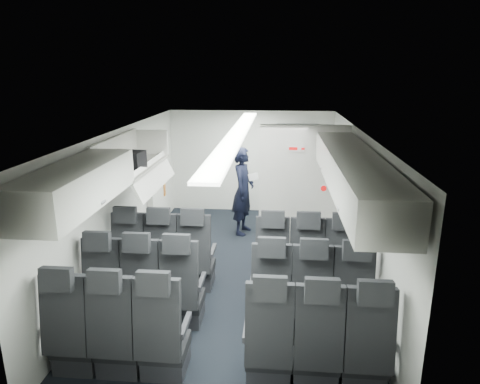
% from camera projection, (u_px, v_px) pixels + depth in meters
% --- Properties ---
extents(cabin_shell, '(3.41, 6.01, 2.16)m').
position_uv_depth(cabin_shell, '(238.00, 201.00, 6.18)').
color(cabin_shell, black).
rests_on(cabin_shell, ground).
extents(seat_row_front, '(3.33, 0.56, 1.24)m').
position_uv_depth(seat_row_front, '(234.00, 263.00, 5.87)').
color(seat_row_front, black).
rests_on(seat_row_front, cabin_shell).
extents(seat_row_mid, '(3.33, 0.56, 1.24)m').
position_uv_depth(seat_row_mid, '(226.00, 296.00, 5.00)').
color(seat_row_mid, black).
rests_on(seat_row_mid, cabin_shell).
extents(seat_row_rear, '(3.33, 0.56, 1.24)m').
position_uv_depth(seat_row_rear, '(215.00, 343.00, 4.14)').
color(seat_row_rear, black).
rests_on(seat_row_rear, cabin_shell).
extents(overhead_bin_left_rear, '(0.53, 1.80, 0.40)m').
position_uv_depth(overhead_bin_left_rear, '(76.00, 186.00, 4.18)').
color(overhead_bin_left_rear, silver).
rests_on(overhead_bin_left_rear, cabin_shell).
extents(overhead_bin_left_front_open, '(0.64, 1.70, 0.72)m').
position_uv_depth(overhead_bin_left_front_open, '(132.00, 161.00, 5.89)').
color(overhead_bin_left_front_open, '#9E9E93').
rests_on(overhead_bin_left_front_open, cabin_shell).
extents(overhead_bin_right_rear, '(0.53, 1.80, 0.40)m').
position_uv_depth(overhead_bin_right_rear, '(368.00, 193.00, 3.94)').
color(overhead_bin_right_rear, silver).
rests_on(overhead_bin_right_rear, cabin_shell).
extents(overhead_bin_right_front, '(0.53, 1.70, 0.40)m').
position_uv_depth(overhead_bin_right_front, '(342.00, 156.00, 5.62)').
color(overhead_bin_right_front, silver).
rests_on(overhead_bin_right_front, cabin_shell).
extents(bulkhead_partition, '(1.40, 0.15, 2.13)m').
position_uv_depth(bulkhead_partition, '(303.00, 191.00, 6.87)').
color(bulkhead_partition, silver).
rests_on(bulkhead_partition, cabin_shell).
extents(galley_unit, '(0.85, 0.52, 1.90)m').
position_uv_depth(galley_unit, '(296.00, 172.00, 8.75)').
color(galley_unit, '#939399').
rests_on(galley_unit, cabin_shell).
extents(boarding_door, '(0.12, 1.27, 1.86)m').
position_uv_depth(boarding_door, '(157.00, 183.00, 7.85)').
color(boarding_door, silver).
rests_on(boarding_door, cabin_shell).
extents(flight_attendant, '(0.50, 0.66, 1.63)m').
position_uv_depth(flight_attendant, '(243.00, 191.00, 7.85)').
color(flight_attendant, black).
rests_on(flight_attendant, ground).
extents(carry_on_bag, '(0.46, 0.35, 0.26)m').
position_uv_depth(carry_on_bag, '(127.00, 161.00, 5.65)').
color(carry_on_bag, black).
rests_on(carry_on_bag, overhead_bin_left_front_open).
extents(papers, '(0.18, 0.06, 0.13)m').
position_uv_depth(papers, '(253.00, 177.00, 7.71)').
color(papers, white).
rests_on(papers, flight_attendant).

